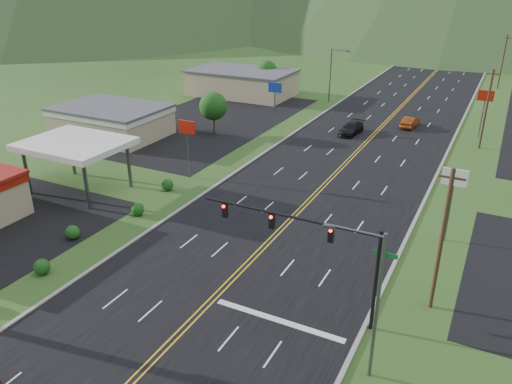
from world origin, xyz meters
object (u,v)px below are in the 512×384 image
at_px(streetlight_west, 332,72).
at_px(gas_canopy, 75,145).
at_px(traffic_signal, 315,240).
at_px(car_red_far, 410,122).
at_px(car_dark_mid, 351,129).
at_px(streetlight_east, 372,297).

xyz_separation_m(streetlight_west, gas_canopy, (-10.32, -48.00, -0.31)).
height_order(traffic_signal, car_red_far, traffic_signal).
bearing_deg(car_dark_mid, traffic_signal, -70.81).
bearing_deg(car_dark_mid, streetlight_west, 123.61).
distance_m(streetlight_east, car_dark_mid, 45.91).
distance_m(gas_canopy, car_red_far, 46.52).
height_order(traffic_signal, gas_canopy, traffic_signal).
relative_size(streetlight_east, gas_canopy, 0.90).
xyz_separation_m(traffic_signal, gas_canopy, (-28.48, 8.00, -0.46)).
bearing_deg(streetlight_east, streetlight_west, 110.86).
bearing_deg(gas_canopy, streetlight_west, 77.87).
xyz_separation_m(traffic_signal, car_red_far, (-2.78, 46.56, -4.56)).
bearing_deg(car_red_far, streetlight_east, 104.57).
distance_m(traffic_signal, gas_canopy, 29.59).
bearing_deg(traffic_signal, car_red_far, 93.41).
bearing_deg(streetlight_west, car_dark_mid, -62.15).
xyz_separation_m(traffic_signal, car_dark_mid, (-9.42, 39.46, -4.56)).
relative_size(car_dark_mid, car_red_far, 1.14).
xyz_separation_m(streetlight_west, car_red_far, (15.38, -9.45, -4.41)).
relative_size(traffic_signal, streetlight_west, 1.46).
bearing_deg(car_dark_mid, gas_canopy, -115.45).
bearing_deg(gas_canopy, car_dark_mid, 58.79).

